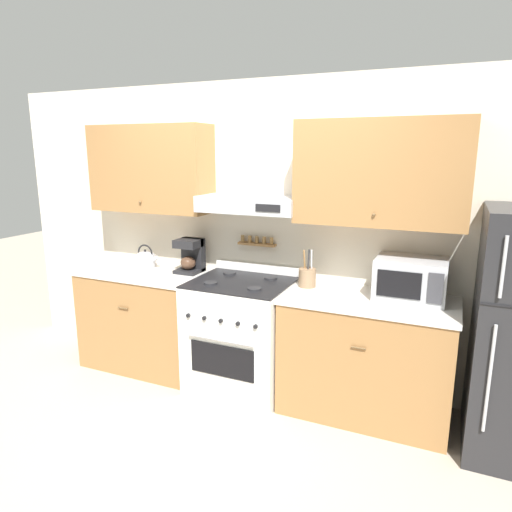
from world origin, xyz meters
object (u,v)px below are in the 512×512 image
at_px(stove_range, 242,335).
at_px(microwave, 411,279).
at_px(coffee_maker, 191,255).
at_px(utensil_crock, 307,277).
at_px(tea_kettle, 146,259).

distance_m(stove_range, microwave, 1.43).
bearing_deg(stove_range, coffee_maker, 164.24).
bearing_deg(utensil_crock, stove_range, -165.17).
bearing_deg(coffee_maker, tea_kettle, -176.84).
relative_size(tea_kettle, utensil_crock, 0.79).
bearing_deg(stove_range, microwave, 6.82).
bearing_deg(coffee_maker, microwave, -0.25).
relative_size(stove_range, utensil_crock, 3.33).
distance_m(stove_range, tea_kettle, 1.18).
bearing_deg(coffee_maker, stove_range, -15.76).
relative_size(tea_kettle, microwave, 0.48).
xyz_separation_m(coffee_maker, microwave, (1.87, -0.01, -0.00)).
relative_size(coffee_maker, utensil_crock, 0.99).
relative_size(coffee_maker, microwave, 0.60).
bearing_deg(tea_kettle, stove_range, -7.43).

